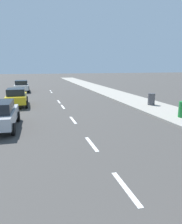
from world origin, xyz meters
The scene contains 12 objects.
ground_plane centered at (0.00, 20.00, 0.00)m, with size 160.00×160.00×0.00m, color #423F3D.
sidewalk_strip centered at (7.32, 22.00, 0.07)m, with size 3.60×80.00×0.14m, color #9E998E.
lane_stripe_2 centered at (0.00, 6.16, 0.00)m, with size 0.16×1.80×0.01m, color white.
lane_stripe_3 centered at (0.00, 9.73, 0.00)m, with size 0.16×1.80×0.01m, color white.
lane_stripe_4 centered at (0.00, 14.11, 0.00)m, with size 0.16×1.80×0.01m, color white.
lane_stripe_5 centered at (0.00, 18.79, 0.00)m, with size 0.16×1.80×0.01m, color white.
lane_stripe_6 centered at (0.00, 21.42, 0.00)m, with size 0.16×1.80×0.01m, color white.
lane_stripe_7 centered at (0.00, 29.49, 0.00)m, with size 0.16×1.80×0.01m, color white.
lane_stripe_8 centered at (0.00, 30.84, 0.00)m, with size 0.16×1.80×0.01m, color white.
parked_car_yellow centered at (-3.83, 20.26, 0.83)m, with size 1.84×3.90×1.57m.
parked_car_white centered at (-3.86, 30.88, 0.84)m, with size 2.03×4.27×1.57m.
trash_bin_far centered at (7.49, 16.85, 0.65)m, with size 0.60×0.60×1.01m, color #47474C.
Camera 1 is at (-2.42, 1.33, 3.46)m, focal length 32.80 mm.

